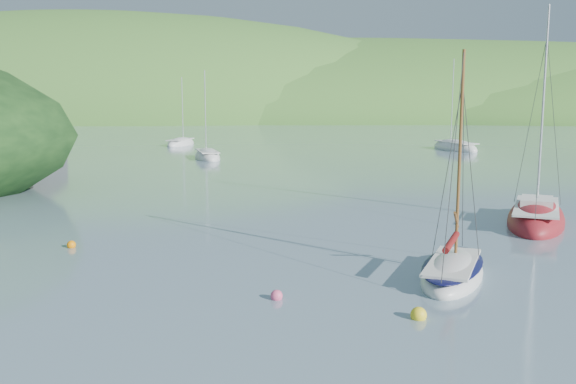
{
  "coord_description": "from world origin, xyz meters",
  "views": [
    {
      "loc": [
        -1.23,
        -19.24,
        6.89
      ],
      "look_at": [
        -1.59,
        8.0,
        2.64
      ],
      "focal_mm": 40.0,
      "sensor_mm": 36.0,
      "label": 1
    }
  ],
  "objects_px": {
    "distant_sloop_b": "(455,148)",
    "distant_sloop_c": "(181,144)",
    "daysailer_white": "(453,272)",
    "distant_sloop_a": "(207,157)",
    "sloop_red": "(536,220)"
  },
  "relations": [
    {
      "from": "distant_sloop_b",
      "to": "distant_sloop_c",
      "type": "height_order",
      "value": "distant_sloop_b"
    },
    {
      "from": "daysailer_white",
      "to": "distant_sloop_b",
      "type": "xyz_separation_m",
      "value": [
        13.25,
        53.88,
        -0.02
      ]
    },
    {
      "from": "sloop_red",
      "to": "daysailer_white",
      "type": "bearing_deg",
      "value": -102.83
    },
    {
      "from": "daysailer_white",
      "to": "distant_sloop_a",
      "type": "height_order",
      "value": "distant_sloop_a"
    },
    {
      "from": "distant_sloop_a",
      "to": "distant_sloop_c",
      "type": "distance_m",
      "value": 17.86
    },
    {
      "from": "distant_sloop_b",
      "to": "distant_sloop_c",
      "type": "xyz_separation_m",
      "value": [
        -34.23,
        6.35,
        -0.03
      ]
    },
    {
      "from": "distant_sloop_a",
      "to": "distant_sloop_b",
      "type": "bearing_deg",
      "value": 4.33
    },
    {
      "from": "sloop_red",
      "to": "distant_sloop_a",
      "type": "height_order",
      "value": "sloop_red"
    },
    {
      "from": "daysailer_white",
      "to": "distant_sloop_c",
      "type": "bearing_deg",
      "value": 130.44
    },
    {
      "from": "daysailer_white",
      "to": "sloop_red",
      "type": "bearing_deg",
      "value": 77.09
    },
    {
      "from": "daysailer_white",
      "to": "distant_sloop_b",
      "type": "height_order",
      "value": "distant_sloop_b"
    },
    {
      "from": "daysailer_white",
      "to": "sloop_red",
      "type": "height_order",
      "value": "sloop_red"
    },
    {
      "from": "daysailer_white",
      "to": "distant_sloop_a",
      "type": "xyz_separation_m",
      "value": [
        -15.18,
        43.35,
        -0.04
      ]
    },
    {
      "from": "daysailer_white",
      "to": "sloop_red",
      "type": "distance_m",
      "value": 12.11
    },
    {
      "from": "distant_sloop_a",
      "to": "distant_sloop_b",
      "type": "relative_size",
      "value": 0.84
    }
  ]
}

